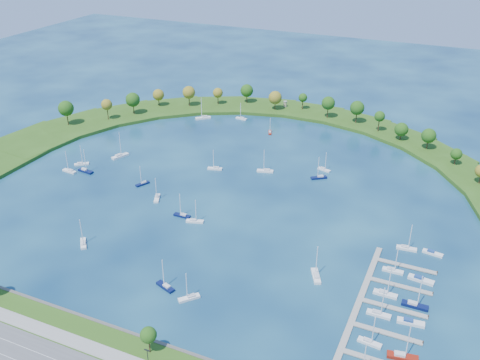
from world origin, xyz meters
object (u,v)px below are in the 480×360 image
at_px(moored_boat_2, 182,215).
at_px(docked_boat_3, 402,356).
at_px(moored_boat_0, 189,297).
at_px(moored_boat_15, 324,169).
at_px(moored_boat_6, 83,243).
at_px(docked_boat_9, 421,279).
at_px(moored_boat_10, 120,156).
at_px(docked_boat_4, 379,313).
at_px(docked_boat_10, 407,248).
at_px(moored_boat_14, 203,117).
at_px(docked_boat_7, 415,305).
at_px(moored_boat_7, 81,163).
at_px(moored_boat_8, 316,275).
at_px(moored_boat_16, 157,197).
at_px(docked_boat_5, 410,322).
at_px(moored_boat_1, 265,170).
at_px(moored_boat_4, 319,177).
at_px(moored_boat_3, 165,286).
at_px(moored_boat_17, 69,171).
at_px(moored_boat_9, 143,183).
at_px(moored_boat_5, 241,118).
at_px(dock_system, 377,317).
at_px(docked_boat_8, 393,270).
at_px(moored_boat_12, 270,132).
at_px(docked_boat_6, 385,293).
at_px(docked_boat_2, 370,342).
at_px(moored_boat_18, 215,168).
at_px(harbor_tower, 285,104).
at_px(moored_boat_13, 195,220).
at_px(moored_boat_11, 85,170).
at_px(docked_boat_11, 432,253).

xyz_separation_m(moored_boat_2, docked_boat_3, (103.09, -45.36, 0.07)).
bearing_deg(moored_boat_0, moored_boat_15, -145.41).
bearing_deg(moored_boat_6, docked_boat_9, -116.57).
xyz_separation_m(moored_boat_10, docked_boat_4, (154.74, -69.78, -0.08)).
height_order(moored_boat_15, docked_boat_10, docked_boat_10).
xyz_separation_m(moored_boat_14, docked_boat_7, (150.99, -130.92, -0.04)).
distance_m(moored_boat_7, moored_boat_14, 91.34).
bearing_deg(moored_boat_2, moored_boat_8, 165.03).
distance_m(moored_boat_16, docked_boat_10, 113.82).
bearing_deg(docked_boat_5, moored_boat_15, 114.69).
distance_m(moored_boat_1, moored_boat_2, 59.08).
distance_m(moored_boat_4, moored_boat_14, 105.60).
bearing_deg(moored_boat_15, moored_boat_3, -86.53).
height_order(moored_boat_2, moored_boat_17, moored_boat_17).
xyz_separation_m(moored_boat_2, moored_boat_17, (-75.25, 14.83, 0.01)).
relative_size(moored_boat_9, moored_boat_17, 0.89).
bearing_deg(moored_boat_5, docked_boat_10, 144.59).
bearing_deg(moored_boat_6, dock_system, -127.76).
relative_size(docked_boat_4, docked_boat_8, 1.04).
height_order(moored_boat_3, moored_boat_12, moored_boat_3).
bearing_deg(docked_boat_6, moored_boat_5, 131.51).
bearing_deg(moored_boat_12, moored_boat_3, 165.81).
bearing_deg(dock_system, docked_boat_6, 89.03).
height_order(moored_boat_12, moored_boat_15, moored_boat_15).
distance_m(moored_boat_1, moored_boat_6, 101.83).
distance_m(moored_boat_0, moored_boat_4, 109.57).
height_order(moored_boat_3, moored_boat_14, moored_boat_14).
distance_m(moored_boat_16, docked_boat_6, 114.36).
bearing_deg(docked_boat_7, moored_boat_10, 159.90).
height_order(moored_boat_9, docked_boat_6, docked_boat_6).
bearing_deg(moored_boat_5, moored_boat_0, 114.15).
distance_m(moored_boat_15, docked_boat_2, 123.89).
bearing_deg(moored_boat_5, moored_boat_2, 107.77).
xyz_separation_m(moored_boat_18, docked_boat_7, (111.04, -67.93, 0.06)).
xyz_separation_m(moored_boat_2, moored_boat_18, (-7.95, 48.48, -0.01)).
xyz_separation_m(harbor_tower, moored_boat_2, (5.74, -149.44, -3.13)).
height_order(moored_boat_13, docked_boat_4, docked_boat_4).
bearing_deg(moored_boat_4, docked_boat_8, 91.57).
relative_size(moored_boat_6, docked_boat_4, 0.96).
bearing_deg(docked_boat_3, moored_boat_2, 146.73).
distance_m(moored_boat_12, docked_boat_7, 162.89).
height_order(moored_boat_4, moored_boat_11, moored_boat_11).
xyz_separation_m(moored_boat_10, docked_boat_8, (154.74, -43.22, -0.09)).
relative_size(moored_boat_1, docked_boat_3, 0.90).
bearing_deg(moored_boat_2, docked_boat_11, -171.73).
height_order(moored_boat_11, docked_boat_8, moored_boat_11).
xyz_separation_m(moored_boat_5, moored_boat_13, (32.39, -122.68, 0.01)).
distance_m(moored_boat_16, docked_boat_9, 122.39).
xyz_separation_m(moored_boat_16, docked_boat_2, (111.28, -52.44, -0.00)).
xyz_separation_m(moored_boat_4, moored_boat_11, (-112.46, -42.41, 0.03)).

